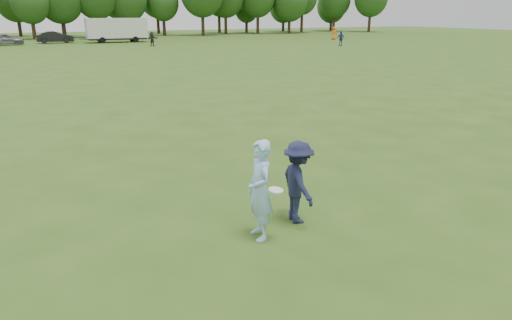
% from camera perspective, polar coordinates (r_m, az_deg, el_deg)
% --- Properties ---
extents(ground, '(200.00, 200.00, 0.00)m').
position_cam_1_polar(ground, '(8.88, -0.97, -8.62)').
color(ground, '#2E4A15').
rests_on(ground, ground).
extents(thrower, '(0.50, 0.71, 1.86)m').
position_cam_1_polar(thrower, '(8.20, 0.49, -3.80)').
color(thrower, '#98C4EC').
rests_on(thrower, ground).
extents(defender, '(0.74, 1.13, 1.65)m').
position_cam_1_polar(defender, '(8.92, 5.29, -2.77)').
color(defender, '#1A1E3B').
rests_on(defender, ground).
extents(player_far_b, '(0.86, 1.11, 1.75)m').
position_cam_1_polar(player_far_b, '(59.03, 10.54, 14.70)').
color(player_far_b, navy).
rests_on(player_far_b, ground).
extents(player_far_c, '(1.08, 0.90, 1.89)m').
position_cam_1_polar(player_far_c, '(72.30, 9.72, 15.35)').
color(player_far_c, orange).
rests_on(player_far_c, ground).
extents(player_far_d, '(1.64, 1.17, 1.71)m').
position_cam_1_polar(player_far_d, '(58.92, -12.85, 14.53)').
color(player_far_d, '#292929').
rests_on(player_far_d, ground).
extents(car_e, '(4.40, 2.00, 1.46)m').
position_cam_1_polar(car_e, '(66.93, -28.87, 13.07)').
color(car_e, slate).
rests_on(car_e, ground).
extents(car_f, '(4.70, 1.65, 1.55)m').
position_cam_1_polar(car_f, '(68.76, -23.83, 13.86)').
color(car_f, black).
rests_on(car_f, ground).
extents(field_cone, '(0.28, 0.28, 0.30)m').
position_cam_1_polar(field_cone, '(52.63, 3.95, 13.79)').
color(field_cone, '#E4430C').
rests_on(field_cone, ground).
extents(disc_in_play, '(0.28, 0.28, 0.07)m').
position_cam_1_polar(disc_in_play, '(8.04, 2.48, -3.79)').
color(disc_in_play, white).
rests_on(disc_in_play, ground).
extents(cargo_trailer, '(9.00, 2.75, 3.20)m').
position_cam_1_polar(cargo_trailer, '(67.71, -17.01, 15.39)').
color(cargo_trailer, silver).
rests_on(cargo_trailer, ground).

